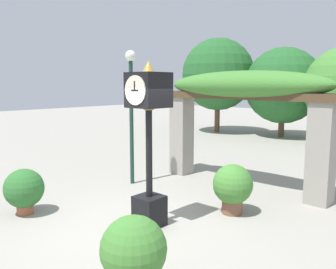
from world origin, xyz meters
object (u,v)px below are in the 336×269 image
object	(u,v)px
pedestal_clock	(149,132)
potted_plant_near_right	(233,186)
potted_plant_near_left	(24,189)
potted_plant_far_left	(134,251)
lamp_post	(131,98)

from	to	relation	value
pedestal_clock	potted_plant_near_right	world-z (taller)	pedestal_clock
potted_plant_near_left	potted_plant_far_left	bearing A→B (deg)	-6.11
potted_plant_far_left	lamp_post	world-z (taller)	lamp_post
potted_plant_far_left	lamp_post	bearing A→B (deg)	138.67
potted_plant_near_right	potted_plant_near_left	bearing A→B (deg)	-136.88
pedestal_clock	lamp_post	bearing A→B (deg)	144.80
potted_plant_far_left	pedestal_clock	bearing A→B (deg)	130.80
potted_plant_far_left	potted_plant_near_right	bearing A→B (deg)	101.66
potted_plant_far_left	potted_plant_near_left	bearing A→B (deg)	173.89
potted_plant_near_left	potted_plant_far_left	xyz separation A→B (m)	(3.69, -0.40, 0.08)
pedestal_clock	potted_plant_far_left	bearing A→B (deg)	-49.20
potted_plant_near_right	lamp_post	distance (m)	3.53
potted_plant_near_right	potted_plant_far_left	distance (m)	3.30
potted_plant_near_left	lamp_post	size ratio (longest dim) A/B	0.27
pedestal_clock	lamp_post	distance (m)	2.89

